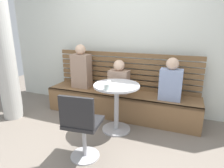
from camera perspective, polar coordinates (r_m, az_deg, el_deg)
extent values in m
plane|color=#70665B|center=(2.63, -6.92, -19.75)|extent=(8.00, 8.00, 0.00)
cube|color=silver|center=(3.64, 4.95, 14.94)|extent=(5.20, 0.10, 2.90)
cylinder|color=#B2B2AD|center=(3.62, -29.83, 12.07)|extent=(0.32, 0.32, 2.80)
cube|color=brown|center=(3.48, 2.35, -5.89)|extent=(2.70, 0.52, 0.44)
cube|color=brown|center=(3.20, 0.97, -4.12)|extent=(2.70, 0.04, 0.04)
cube|color=brown|center=(3.61, 3.66, -0.75)|extent=(2.65, 0.04, 0.07)
cube|color=brown|center=(3.58, 3.69, 0.91)|extent=(2.65, 0.04, 0.07)
cube|color=brown|center=(3.55, 3.72, 2.42)|extent=(2.65, 0.04, 0.07)
cube|color=brown|center=(3.53, 3.75, 3.94)|extent=(2.65, 0.04, 0.07)
cube|color=brown|center=(3.51, 3.78, 5.49)|extent=(2.65, 0.04, 0.07)
cube|color=brown|center=(3.49, 3.81, 7.05)|extent=(2.65, 0.04, 0.07)
cube|color=brown|center=(3.48, 3.84, 8.63)|extent=(2.65, 0.04, 0.07)
cylinder|color=#ADADB2|center=(3.11, 1.27, -13.12)|extent=(0.44, 0.44, 0.02)
cylinder|color=#ADADB2|center=(2.95, 1.32, -7.12)|extent=(0.07, 0.07, 0.69)
cylinder|color=silver|center=(2.82, 1.36, -0.45)|extent=(0.68, 0.68, 0.03)
cylinder|color=#ADADB2|center=(2.59, -7.95, -20.21)|extent=(0.36, 0.36, 0.02)
cylinder|color=#ADADB2|center=(2.47, -8.16, -16.16)|extent=(0.05, 0.05, 0.45)
cube|color=#232326|center=(2.34, -8.40, -11.12)|extent=(0.44, 0.44, 0.04)
cube|color=#232326|center=(2.12, -10.49, -8.34)|extent=(0.40, 0.08, 0.36)
cube|color=#9E7F6B|center=(3.67, -9.03, 3.82)|extent=(0.34, 0.22, 0.63)
sphere|color=#DBB293|center=(3.60, -9.32, 10.02)|extent=(0.19, 0.19, 0.19)
cube|color=#9E7F6B|center=(3.34, 2.04, 0.70)|extent=(0.34, 0.22, 0.40)
sphere|color=#DBB293|center=(3.27, 2.09, 5.48)|extent=(0.19, 0.19, 0.19)
cube|color=#8C9EC6|center=(3.14, 16.93, -0.18)|extent=(0.34, 0.22, 0.49)
sphere|color=#DBB293|center=(3.07, 17.45, 5.72)|extent=(0.19, 0.19, 0.19)
cylinder|color=silver|center=(2.57, -1.47, -0.89)|extent=(0.08, 0.08, 0.08)
cylinder|color=silver|center=(2.82, -0.92, 0.46)|extent=(0.06, 0.06, 0.05)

